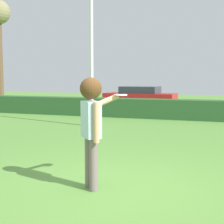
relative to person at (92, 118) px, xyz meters
name	(u,v)px	position (x,y,z in m)	size (l,w,h in m)	color
ground_plane	(109,187)	(0.24, 0.16, -1.15)	(60.00, 60.00, 0.00)	#5A8D3A
person	(92,118)	(0.00, 0.00, 0.00)	(0.51, 0.82, 1.79)	slate
frisbee	(120,95)	(0.31, 0.52, 0.35)	(0.23, 0.23, 0.03)	white
lamppost	(91,29)	(-2.68, 6.37, 2.35)	(0.24, 0.24, 6.36)	silver
hedge_row	(184,110)	(0.24, 9.59, -0.73)	(21.27, 0.90, 0.84)	#295429
parked_car_red	(140,96)	(-3.00, 14.55, -0.46)	(4.28, 1.97, 1.25)	#B21E1E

